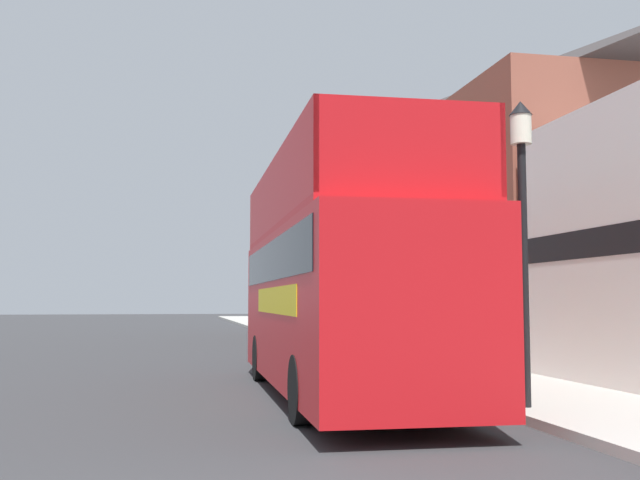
{
  "coord_description": "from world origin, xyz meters",
  "views": [
    {
      "loc": [
        0.16,
        -4.46,
        1.72
      ],
      "look_at": [
        3.06,
        9.98,
        2.91
      ],
      "focal_mm": 42.0,
      "sensor_mm": 36.0,
      "label": 1
    }
  ],
  "objects_px": {
    "tour_bus": "(338,292)",
    "parked_car_ahead_of_bus": "(303,338)",
    "lamp_post_third": "(303,260)",
    "lamp_post_nearest": "(522,194)",
    "lamp_post_second": "(370,243)"
  },
  "relations": [
    {
      "from": "tour_bus",
      "to": "parked_car_ahead_of_bus",
      "type": "distance_m",
      "value": 7.61
    },
    {
      "from": "tour_bus",
      "to": "lamp_post_third",
      "type": "distance_m",
      "value": 16.81
    },
    {
      "from": "lamp_post_nearest",
      "to": "lamp_post_third",
      "type": "bearing_deg",
      "value": 89.82
    },
    {
      "from": "tour_bus",
      "to": "lamp_post_second",
      "type": "relative_size",
      "value": 2.14
    },
    {
      "from": "parked_car_ahead_of_bus",
      "to": "lamp_post_second",
      "type": "bearing_deg",
      "value": -16.21
    },
    {
      "from": "lamp_post_nearest",
      "to": "lamp_post_second",
      "type": "relative_size",
      "value": 1.01
    },
    {
      "from": "tour_bus",
      "to": "lamp_post_second",
      "type": "distance_m",
      "value": 7.44
    },
    {
      "from": "lamp_post_nearest",
      "to": "parked_car_ahead_of_bus",
      "type": "bearing_deg",
      "value": 98.56
    },
    {
      "from": "parked_car_ahead_of_bus",
      "to": "lamp_post_nearest",
      "type": "height_order",
      "value": "lamp_post_nearest"
    },
    {
      "from": "lamp_post_second",
      "to": "lamp_post_nearest",
      "type": "bearing_deg",
      "value": -91.32
    },
    {
      "from": "lamp_post_nearest",
      "to": "lamp_post_third",
      "type": "distance_m",
      "value": 19.43
    },
    {
      "from": "lamp_post_second",
      "to": "lamp_post_third",
      "type": "relative_size",
      "value": 0.98
    },
    {
      "from": "lamp_post_nearest",
      "to": "lamp_post_second",
      "type": "height_order",
      "value": "lamp_post_nearest"
    },
    {
      "from": "tour_bus",
      "to": "parked_car_ahead_of_bus",
      "type": "bearing_deg",
      "value": 85.93
    },
    {
      "from": "lamp_post_third",
      "to": "parked_car_ahead_of_bus",
      "type": "bearing_deg",
      "value": -100.06
    }
  ]
}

